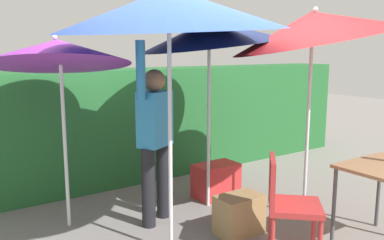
{
  "coord_description": "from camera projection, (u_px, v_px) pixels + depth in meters",
  "views": [
    {
      "loc": [
        -2.24,
        -2.99,
        1.79
      ],
      "look_at": [
        0.0,
        0.3,
        1.1
      ],
      "focal_mm": 37.93,
      "sensor_mm": 36.0,
      "label": 1
    }
  ],
  "objects": [
    {
      "name": "ground_plane",
      "position": [
        209.0,
        234.0,
        3.98
      ],
      "size": [
        24.0,
        24.0,
        0.0
      ],
      "primitive_type": "plane",
      "color": "gray"
    },
    {
      "name": "umbrella_navy",
      "position": [
        314.0,
        27.0,
        4.09
      ],
      "size": [
        1.76,
        1.73,
        2.39
      ],
      "color": "silver",
      "rests_on": "ground_plane"
    },
    {
      "name": "person_vendor",
      "position": [
        155.0,
        135.0,
        4.14
      ],
      "size": [
        0.53,
        0.36,
        1.88
      ],
      "color": "black",
      "rests_on": "ground_plane"
    },
    {
      "name": "crate_cardboard",
      "position": [
        239.0,
        215.0,
        3.97
      ],
      "size": [
        0.45,
        0.29,
        0.39
      ],
      "primitive_type": "cube",
      "color": "#9E7A4C",
      "rests_on": "ground_plane"
    },
    {
      "name": "umbrella_orange",
      "position": [
        210.0,
        33.0,
        4.38
      ],
      "size": [
        1.59,
        1.57,
        2.22
      ],
      "color": "silver",
      "rests_on": "ground_plane"
    },
    {
      "name": "chair_plastic",
      "position": [
        287.0,
        201.0,
        3.47
      ],
      "size": [
        0.62,
        0.62,
        0.89
      ],
      "color": "#B72D2D",
      "rests_on": "ground_plane"
    },
    {
      "name": "hedge_row",
      "position": [
        119.0,
        126.0,
        5.55
      ],
      "size": [
        8.0,
        0.7,
        1.54
      ],
      "primitive_type": "cube",
      "color": "#23602D",
      "rests_on": "ground_plane"
    },
    {
      "name": "cooler_box",
      "position": [
        216.0,
        180.0,
        4.98
      ],
      "size": [
        0.54,
        0.33,
        0.42
      ],
      "primitive_type": "cube",
      "color": "red",
      "rests_on": "ground_plane"
    },
    {
      "name": "umbrella_yellow",
      "position": [
        58.0,
        53.0,
        3.89
      ],
      "size": [
        1.42,
        1.42,
        2.04
      ],
      "color": "silver",
      "rests_on": "ground_plane"
    },
    {
      "name": "umbrella_rainbow",
      "position": [
        170.0,
        10.0,
        3.29
      ],
      "size": [
        1.94,
        1.93,
        2.37
      ],
      "color": "silver",
      "rests_on": "ground_plane"
    }
  ]
}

